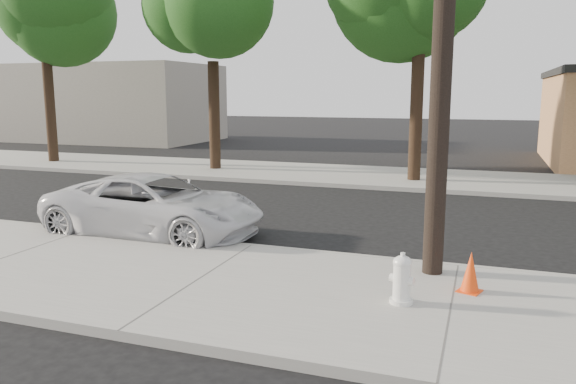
% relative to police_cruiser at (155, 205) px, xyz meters
% --- Properties ---
extents(ground, '(120.00, 120.00, 0.00)m').
position_rel_police_cruiser_xyz_m(ground, '(2.57, 1.59, -0.69)').
color(ground, black).
rests_on(ground, ground).
extents(near_sidewalk, '(90.00, 4.40, 0.15)m').
position_rel_police_cruiser_xyz_m(near_sidewalk, '(2.57, -2.71, -0.61)').
color(near_sidewalk, gray).
rests_on(near_sidewalk, ground).
extents(far_sidewalk, '(90.00, 5.00, 0.15)m').
position_rel_police_cruiser_xyz_m(far_sidewalk, '(2.57, 10.09, -0.61)').
color(far_sidewalk, gray).
rests_on(far_sidewalk, ground).
extents(curb_near, '(90.00, 0.12, 0.16)m').
position_rel_police_cruiser_xyz_m(curb_near, '(2.57, -0.51, -0.61)').
color(curb_near, '#9E9B93').
rests_on(curb_near, ground).
extents(building_far, '(14.00, 8.00, 5.00)m').
position_rel_police_cruiser_xyz_m(building_far, '(-17.43, 21.59, 1.81)').
color(building_far, gray).
rests_on(building_far, ground).
extents(tree_a, '(4.65, 4.50, 9.00)m').
position_rel_police_cruiser_xyz_m(tree_a, '(-11.23, 9.44, 5.84)').
color(tree_a, black).
rests_on(tree_a, far_sidewalk).
extents(tree_b, '(4.34, 4.20, 8.45)m').
position_rel_police_cruiser_xyz_m(tree_b, '(-3.24, 9.65, 5.46)').
color(tree_b, black).
rests_on(tree_b, far_sidewalk).
extents(police_cruiser, '(4.98, 2.34, 1.38)m').
position_rel_police_cruiser_xyz_m(police_cruiser, '(0.00, 0.00, 0.00)').
color(police_cruiser, silver).
rests_on(police_cruiser, ground).
extents(fire_hydrant, '(0.38, 0.34, 0.71)m').
position_rel_police_cruiser_xyz_m(fire_hydrant, '(5.88, -2.71, -0.20)').
color(fire_hydrant, white).
rests_on(fire_hydrant, near_sidewalk).
extents(traffic_cone, '(0.41, 0.41, 0.63)m').
position_rel_police_cruiser_xyz_m(traffic_cone, '(6.80, -1.88, -0.23)').
color(traffic_cone, '#F3400C').
rests_on(traffic_cone, near_sidewalk).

